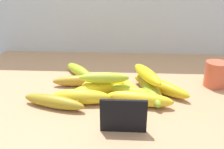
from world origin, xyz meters
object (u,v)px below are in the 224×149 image
Objects in this scene: banana_9 at (140,99)px; banana_6 at (89,87)px; banana_2 at (130,92)px; banana_13 at (147,74)px; chalkboard_sign at (123,117)px; banana_3 at (81,81)px; banana_5 at (151,93)px; banana_7 at (160,86)px; banana_10 at (101,88)px; banana_1 at (54,102)px; banana_8 at (79,71)px; banana_0 at (82,97)px; banana_11 at (149,87)px; coffee_mug at (217,74)px; banana_4 at (124,84)px; banana_12 at (104,78)px.

banana_6 is at bearing 155.12° from banana_9.
banana_13 is at bearing 31.27° from banana_2.
chalkboard_sign reaches higher than banana_3.
banana_13 reaches higher than banana_5.
chalkboard_sign is 22.11cm from banana_13.
banana_7 and banana_10 have the same top height.
banana_5 is at bearing -75.54° from banana_13.
banana_6 is 0.95× the size of banana_7.
banana_6 is 1.18× the size of banana_13.
banana_1 and banana_8 have the same top height.
banana_6 is 18.58cm from banana_13.
banana_5 is at bearing 13.05° from banana_1.
banana_8 is at bearing 102.75° from banana_0.
banana_6 is (3.38, -5.00, 0.17)cm from banana_3.
banana_13 is at bearing -10.47° from banana_3.
chalkboard_sign reaches higher than banana_2.
banana_13 is (19.08, 8.14, 4.04)cm from banana_0.
banana_11 is at bearing 6.00° from banana_10.
coffee_mug is 0.42× the size of banana_7.
chalkboard_sign is 18.05cm from banana_2.
banana_9 is at bearing -127.79° from banana_7.
banana_1 is at bearing -166.95° from banana_5.
banana_11 reaches higher than banana_7.
banana_4 is at bearing 34.73° from banana_1.
banana_11 is at bearing 68.39° from banana_9.
banana_2 is (-28.37, -9.42, -2.49)cm from coffee_mug.
banana_13 is (-0.76, 0.05, 4.07)cm from banana_11.
banana_10 is (-7.04, 19.26, -1.75)cm from chalkboard_sign.
coffee_mug is 24.30cm from banana_13.
banana_9 is at bearing -64.26° from banana_2.
banana_3 reaches higher than banana_2.
banana_3 is at bearing 71.03° from banana_1.
coffee_mug is 0.45× the size of banana_9.
banana_7 and banana_9 have the same top height.
banana_7 is at bearing 20.24° from banana_1.
banana_3 is at bearing 124.11° from banana_6.
banana_7 is 18.47cm from banana_10.
banana_11 reaches higher than banana_2.
chalkboard_sign is 0.58× the size of banana_9.
banana_4 is at bearing 41.48° from banana_12.
banana_1 reaches higher than banana_2.
banana_7 reaches higher than banana_1.
banana_11 reaches higher than banana_1.
banana_1 is at bearing -157.83° from banana_13.
banana_11 is (7.87, -2.70, 0.49)cm from banana_4.
banana_5 is at bearing -9.95° from banana_6.
banana_8 is at bearing 116.58° from chalkboard_sign.
coffee_mug is 37.57cm from banana_12.
coffee_mug is at bearing 12.05° from banana_10.
banana_2 is 1.12× the size of banana_10.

